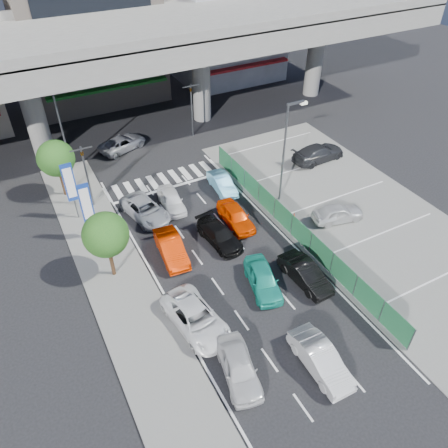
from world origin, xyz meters
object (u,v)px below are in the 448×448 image
street_lamp_left (62,119)px  street_lamp_right (286,145)px  sedan_white_front_mid (171,200)px  parked_sedan_dgrey (318,153)px  hatch_black_mid_right (305,274)px  parked_sedan_white (338,213)px  tree_far (56,158)px  crossing_wagon_silver (123,143)px  traffic_cone (294,217)px  sedan_white_mid_left (196,318)px  traffic_light_right (191,97)px  signboard_near (86,205)px  kei_truck_front_right (222,184)px  traffic_light_left (84,162)px  wagon_silver_front_left (145,210)px  taxi_orange_left (171,248)px  van_white_back_left (239,367)px  taxi_teal_mid (263,279)px  taxi_orange_right (236,216)px  tree_near (106,235)px

street_lamp_left → street_lamp_right: bearing=-41.6°
sedan_white_front_mid → parked_sedan_dgrey: bearing=6.9°
hatch_black_mid_right → sedan_white_front_mid: size_ratio=1.07×
parked_sedan_white → parked_sedan_dgrey: (4.10, 7.66, 0.08)m
tree_far → crossing_wagon_silver: tree_far is taller
street_lamp_right → traffic_cone: (-0.83, -2.84, -4.32)m
parked_sedan_white → traffic_cone: bearing=75.6°
crossing_wagon_silver → tree_far: bearing=107.6°
sedan_white_mid_left → parked_sedan_dgrey: 20.89m
street_lamp_right → crossing_wagon_silver: (-8.57, 13.58, -4.14)m
traffic_light_right → parked_sedan_white: 17.96m
traffic_light_right → sedan_white_front_mid: size_ratio=1.36×
sedan_white_mid_left → parked_sedan_dgrey: parked_sedan_dgrey is taller
street_lamp_left → tree_far: bearing=-112.8°
signboard_near → kei_truck_front_right: (10.82, 1.29, -2.44)m
traffic_light_left → traffic_light_right: 13.63m
hatch_black_mid_right → sedan_white_front_mid: 12.05m
sedan_white_mid_left → wagon_silver_front_left: sedan_white_mid_left is taller
street_lamp_right → signboard_near: street_lamp_right is taller
crossing_wagon_silver → parked_sedan_dgrey: bearing=-145.5°
tree_far → taxi_orange_left: bearing=-65.7°
street_lamp_right → crossing_wagon_silver: bearing=122.3°
sedan_white_mid_left → wagon_silver_front_left: bearing=78.1°
traffic_light_right → traffic_cone: traffic_light_right is taller
tree_far → sedan_white_front_mid: size_ratio=1.26×
traffic_cone → van_white_back_left: bearing=-137.0°
sedan_white_front_mid → parked_sedan_white: (10.13, -7.33, 0.06)m
traffic_cone → crossing_wagon_silver: bearing=115.2°
street_lamp_right → tree_far: (-14.97, 8.50, -1.38)m
van_white_back_left → traffic_light_left: bearing=110.8°
street_lamp_right → crossing_wagon_silver: street_lamp_right is taller
street_lamp_right → street_lamp_left: 18.06m
taxi_teal_mid → parked_sedan_dgrey: 16.47m
taxi_teal_mid → taxi_orange_right: size_ratio=1.00×
street_lamp_left → wagon_silver_front_left: bearing=-70.6°
tree_near → van_white_back_left: 10.94m
traffic_light_right → parked_sedan_dgrey: bearing=-50.8°
tree_far → traffic_cone: size_ratio=6.13×
traffic_light_left → taxi_orange_left: 9.24m
taxi_teal_mid → traffic_light_right: bearing=91.3°
wagon_silver_front_left → traffic_light_left: bearing=122.7°
wagon_silver_front_left → crossing_wagon_silver: size_ratio=1.02×
signboard_near → tree_near: tree_near is taller
tree_near → hatch_black_mid_right: bearing=-30.6°
taxi_orange_left → taxi_teal_mid: bearing=-48.1°
traffic_light_right → taxi_teal_mid: traffic_light_right is taller
taxi_orange_right → sedan_white_front_mid: (-3.34, 4.12, -0.04)m
street_lamp_left → tree_near: bearing=-92.8°
sedan_white_front_mid → kei_truck_front_right: (4.51, 0.22, -0.03)m
hatch_black_mid_right → street_lamp_right: bearing=62.6°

